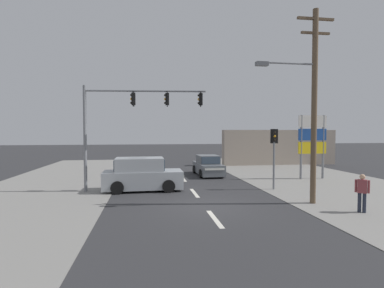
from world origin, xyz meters
name	(u,v)px	position (x,y,z in m)	size (l,w,h in m)	color
ground_plane	(205,206)	(0.00, 0.00, 0.00)	(140.00, 140.00, 0.00)	#303033
lane_dash_near	(215,219)	(0.00, -2.00, 0.00)	(0.20, 2.40, 0.01)	silver
lane_dash_mid	(194,193)	(0.00, 3.00, 0.00)	(0.20, 2.40, 0.01)	silver
lane_dash_far	(184,179)	(0.00, 8.00, 0.00)	(0.20, 2.40, 0.01)	silver
kerb_right_verge	(354,191)	(9.00, 2.00, 0.01)	(10.00, 44.00, 0.02)	gray
kerb_left_verge	(38,194)	(-8.50, 4.00, 0.01)	(8.00, 40.00, 0.02)	gray
utility_pole_foreground_right	(311,100)	(5.00, -0.26, 4.89)	(3.78, 0.32, 9.06)	brown
traffic_signal_mast	(128,115)	(-3.67, 4.04, 4.35)	(6.86, 0.98, 6.00)	slate
pedestal_signal_right_kerb	(274,149)	(4.76, 3.28, 2.42)	(0.44, 0.30, 3.56)	slate
shopping_plaza_sign	(312,138)	(9.15, 6.66, 2.98)	(2.10, 0.16, 4.60)	slate
shopfront_wall_far	(279,147)	(11.00, 16.00, 1.80)	(12.00, 1.00, 3.60)	#A39384
sedan_oncoming_mid	(208,166)	(2.14, 9.68, 0.70)	(1.97, 4.28, 1.56)	slate
suv_crossing_left	(142,175)	(-2.88, 4.21, 0.88)	(4.57, 2.11, 1.90)	#A3A8AD
pedestrian_at_kerb	(362,191)	(6.27, -2.08, 0.93)	(0.44, 0.40, 1.63)	#232838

